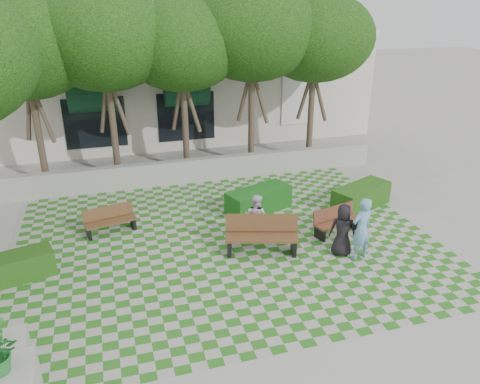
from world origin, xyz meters
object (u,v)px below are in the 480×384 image
object	(u,v)px
person_white	(256,218)
bench_west	(110,221)
bench_mid	(262,235)
person_dark	(343,230)
person_blue	(362,229)
hedge_east	(361,196)
planter_back	(4,360)
planter_front	(6,383)
hedge_west	(14,268)
bench_east	(336,221)
hedge_midright	(259,200)

from	to	relation	value
person_white	bench_west	bearing A→B (deg)	23.91
bench_mid	person_dark	size ratio (longest dim) A/B	1.41
person_blue	person_white	world-z (taller)	person_blue
bench_mid	person_dark	distance (m)	2.25
bench_west	hedge_east	xyz separation A→B (m)	(8.32, -0.53, -0.00)
planter_back	person_dark	world-z (taller)	person_dark
bench_mid	planter_back	xyz separation A→B (m)	(-6.18, -3.22, -0.02)
bench_mid	person_white	world-z (taller)	person_white
person_blue	planter_front	bearing A→B (deg)	5.50
hedge_east	person_white	size ratio (longest dim) A/B	1.52
planter_front	planter_back	distance (m)	0.90
bench_west	hedge_east	world-z (taller)	bench_west
bench_west	hedge_west	distance (m)	3.14
bench_mid	person_white	size ratio (longest dim) A/B	1.48
bench_east	person_blue	world-z (taller)	person_blue
hedge_midright	person_dark	distance (m)	3.65
bench_east	person_blue	size ratio (longest dim) A/B	0.91
hedge_east	bench_west	bearing A→B (deg)	176.36
hedge_east	person_white	bearing A→B (deg)	-164.18
planter_front	person_dark	world-z (taller)	planter_front
bench_mid	hedge_midright	world-z (taller)	bench_mid
bench_east	hedge_midright	bearing A→B (deg)	113.75
hedge_midright	person_blue	xyz separation A→B (m)	(1.69, -3.72, 0.52)
hedge_east	planter_back	size ratio (longest dim) A/B	1.48
bench_west	person_white	world-z (taller)	person_white
bench_east	person_dark	size ratio (longest dim) A/B	1.09
bench_west	hedge_west	world-z (taller)	bench_west
hedge_midright	planter_front	world-z (taller)	planter_front
person_white	bench_east	bearing A→B (deg)	-140.32
hedge_west	hedge_midright	bearing A→B (deg)	16.30
bench_east	hedge_west	world-z (taller)	bench_east
hedge_west	bench_mid	bearing A→B (deg)	-4.24
person_dark	person_white	xyz separation A→B (m)	(-2.04, 1.49, -0.03)
hedge_east	person_dark	world-z (taller)	person_dark
bench_mid	person_blue	size ratio (longest dim) A/B	1.18
planter_front	planter_back	world-z (taller)	planter_front
bench_west	person_white	distance (m)	4.48
hedge_east	planter_front	xyz separation A→B (m)	(-10.24, -5.99, 0.32)
hedge_west	planter_front	distance (m)	4.60
bench_mid	person_white	bearing A→B (deg)	101.57
planter_front	bench_west	bearing A→B (deg)	73.57
hedge_midright	planter_front	xyz separation A→B (m)	(-6.78, -6.70, 0.32)
hedge_west	planter_front	xyz separation A→B (m)	(0.54, -4.56, 0.37)
bench_mid	planter_back	distance (m)	6.97
bench_west	person_dark	distance (m)	6.96
planter_back	bench_east	bearing A→B (deg)	22.67
hedge_midright	hedge_west	size ratio (longest dim) A/B	1.15
bench_west	hedge_east	distance (m)	8.34
bench_east	planter_back	distance (m)	9.47
planter_front	person_white	distance (m)	7.72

